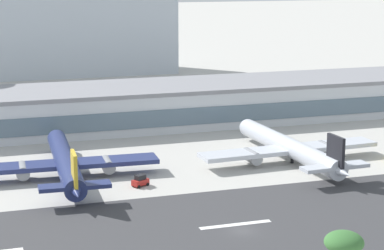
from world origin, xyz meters
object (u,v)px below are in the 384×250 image
(palm_tree_3, at_px, (344,244))
(service_baggage_tug_1, at_px, (140,181))
(distant_hotel_block, at_px, (36,31))
(airliner_gold_tail_gate_1, at_px, (66,164))
(terminal_building, at_px, (136,106))
(airliner_black_tail_gate_2, at_px, (292,149))

(palm_tree_3, bearing_deg, service_baggage_tug_1, 98.62)
(distant_hotel_block, bearing_deg, palm_tree_3, -86.62)
(airliner_gold_tail_gate_1, xyz_separation_m, palm_tree_3, (21.50, -68.25, 6.91))
(palm_tree_3, bearing_deg, distant_hotel_block, 93.38)
(terminal_building, height_order, palm_tree_3, palm_tree_3)
(airliner_gold_tail_gate_1, bearing_deg, terminal_building, -26.82)
(terminal_building, distance_m, airliner_black_tail_gate_2, 50.63)
(airliner_gold_tail_gate_1, bearing_deg, distant_hotel_block, -1.06)
(terminal_building, xyz_separation_m, service_baggage_tug_1, (-11.59, -51.66, -4.13))
(service_baggage_tug_1, bearing_deg, airliner_gold_tail_gate_1, -64.43)
(airliner_gold_tail_gate_1, xyz_separation_m, airliner_black_tail_gate_2, (46.65, -2.71, 0.01))
(distant_hotel_block, bearing_deg, airliner_black_tail_gate_2, -75.27)
(terminal_building, bearing_deg, distant_hotel_block, 98.73)
(terminal_building, bearing_deg, airliner_black_tail_gate_2, -63.54)
(airliner_black_tail_gate_2, distance_m, service_baggage_tug_1, 34.77)
(terminal_building, relative_size, airliner_gold_tail_gate_1, 3.74)
(airliner_gold_tail_gate_1, distance_m, airliner_black_tail_gate_2, 46.73)
(terminal_building, height_order, airliner_black_tail_gate_2, terminal_building)
(airliner_gold_tail_gate_1, height_order, service_baggage_tug_1, airliner_gold_tail_gate_1)
(distant_hotel_block, distance_m, palm_tree_3, 208.45)
(airliner_black_tail_gate_2, relative_size, service_baggage_tug_1, 12.70)
(service_baggage_tug_1, bearing_deg, airliner_black_tail_gate_2, 162.04)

